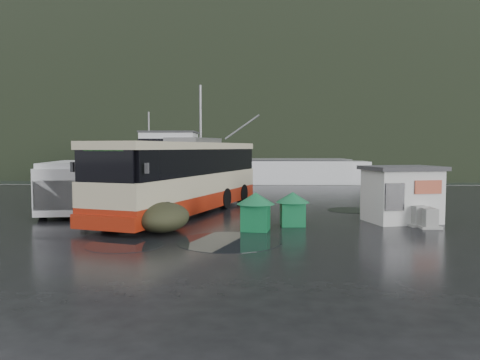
{
  "coord_description": "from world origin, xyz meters",
  "views": [
    {
      "loc": [
        3.46,
        -21.09,
        3.32
      ],
      "look_at": [
        2.87,
        2.11,
        1.7
      ],
      "focal_mm": 35.0,
      "sensor_mm": 36.0,
      "label": 1
    }
  ],
  "objects_px": {
    "fishing_trawler": "(232,179)",
    "jersey_barrier_c": "(425,226)",
    "coach_bus": "(185,213)",
    "ticket_kiosk": "(401,222)",
    "dome_tent": "(163,231)",
    "waste_bin_left": "(256,230)",
    "jersey_barrier_a": "(378,221)",
    "jersey_barrier_b": "(411,224)",
    "white_van": "(72,212)",
    "waste_bin_right": "(292,225)"
  },
  "relations": [
    {
      "from": "fishing_trawler",
      "to": "jersey_barrier_c",
      "type": "bearing_deg",
      "value": -72.5
    },
    {
      "from": "coach_bus",
      "to": "ticket_kiosk",
      "type": "xyz_separation_m",
      "value": [
        10.07,
        -2.66,
        0.0
      ]
    },
    {
      "from": "dome_tent",
      "to": "waste_bin_left",
      "type": "bearing_deg",
      "value": 5.43
    },
    {
      "from": "jersey_barrier_a",
      "to": "fishing_trawler",
      "type": "bearing_deg",
      "value": 105.53
    },
    {
      "from": "coach_bus",
      "to": "jersey_barrier_a",
      "type": "distance_m",
      "value": 9.41
    },
    {
      "from": "ticket_kiosk",
      "to": "jersey_barrier_b",
      "type": "relative_size",
      "value": 1.83
    },
    {
      "from": "white_van",
      "to": "jersey_barrier_a",
      "type": "distance_m",
      "value": 15.11
    },
    {
      "from": "jersey_barrier_b",
      "to": "jersey_barrier_c",
      "type": "relative_size",
      "value": 1.06
    },
    {
      "from": "waste_bin_left",
      "to": "jersey_barrier_b",
      "type": "height_order",
      "value": "waste_bin_left"
    },
    {
      "from": "coach_bus",
      "to": "fishing_trawler",
      "type": "distance_m",
      "value": 25.74
    },
    {
      "from": "coach_bus",
      "to": "dome_tent",
      "type": "height_order",
      "value": "coach_bus"
    },
    {
      "from": "waste_bin_right",
      "to": "dome_tent",
      "type": "distance_m",
      "value": 5.48
    },
    {
      "from": "jersey_barrier_a",
      "to": "jersey_barrier_b",
      "type": "bearing_deg",
      "value": -34.07
    },
    {
      "from": "dome_tent",
      "to": "waste_bin_right",
      "type": "bearing_deg",
      "value": 16.45
    },
    {
      "from": "coach_bus",
      "to": "fishing_trawler",
      "type": "height_order",
      "value": "fishing_trawler"
    },
    {
      "from": "ticket_kiosk",
      "to": "jersey_barrier_b",
      "type": "height_order",
      "value": "ticket_kiosk"
    },
    {
      "from": "coach_bus",
      "to": "ticket_kiosk",
      "type": "height_order",
      "value": "coach_bus"
    },
    {
      "from": "waste_bin_left",
      "to": "jersey_barrier_b",
      "type": "xyz_separation_m",
      "value": [
        6.76,
        1.7,
        0.0
      ]
    },
    {
      "from": "white_van",
      "to": "waste_bin_right",
      "type": "bearing_deg",
      "value": -27.76
    },
    {
      "from": "coach_bus",
      "to": "jersey_barrier_b",
      "type": "height_order",
      "value": "coach_bus"
    },
    {
      "from": "coach_bus",
      "to": "ticket_kiosk",
      "type": "distance_m",
      "value": 10.41
    },
    {
      "from": "waste_bin_left",
      "to": "jersey_barrier_b",
      "type": "distance_m",
      "value": 6.97
    },
    {
      "from": "fishing_trawler",
      "to": "ticket_kiosk",
      "type": "bearing_deg",
      "value": -73.01
    },
    {
      "from": "jersey_barrier_a",
      "to": "jersey_barrier_c",
      "type": "distance_m",
      "value": 2.15
    },
    {
      "from": "waste_bin_left",
      "to": "jersey_barrier_c",
      "type": "relative_size",
      "value": 0.93
    },
    {
      "from": "ticket_kiosk",
      "to": "fishing_trawler",
      "type": "distance_m",
      "value": 29.69
    },
    {
      "from": "waste_bin_right",
      "to": "ticket_kiosk",
      "type": "relative_size",
      "value": 0.45
    },
    {
      "from": "white_van",
      "to": "jersey_barrier_c",
      "type": "distance_m",
      "value": 16.97
    },
    {
      "from": "waste_bin_right",
      "to": "jersey_barrier_a",
      "type": "height_order",
      "value": "waste_bin_right"
    },
    {
      "from": "white_van",
      "to": "fishing_trawler",
      "type": "relative_size",
      "value": 0.22
    },
    {
      "from": "coach_bus",
      "to": "fishing_trawler",
      "type": "relative_size",
      "value": 0.48
    },
    {
      "from": "waste_bin_left",
      "to": "fishing_trawler",
      "type": "xyz_separation_m",
      "value": [
        -2.28,
        30.65,
        0.0
      ]
    },
    {
      "from": "waste_bin_right",
      "to": "dome_tent",
      "type": "bearing_deg",
      "value": -163.55
    },
    {
      "from": "coach_bus",
      "to": "waste_bin_right",
      "type": "height_order",
      "value": "coach_bus"
    },
    {
      "from": "jersey_barrier_a",
      "to": "white_van",
      "type": "bearing_deg",
      "value": 170.66
    },
    {
      "from": "coach_bus",
      "to": "white_van",
      "type": "relative_size",
      "value": 2.16
    },
    {
      "from": "waste_bin_left",
      "to": "fishing_trawler",
      "type": "bearing_deg",
      "value": 94.25
    },
    {
      "from": "waste_bin_right",
      "to": "jersey_barrier_c",
      "type": "height_order",
      "value": "waste_bin_right"
    },
    {
      "from": "waste_bin_left",
      "to": "dome_tent",
      "type": "distance_m",
      "value": 3.69
    },
    {
      "from": "white_van",
      "to": "jersey_barrier_c",
      "type": "xyz_separation_m",
      "value": [
        16.53,
        -3.87,
        0.0
      ]
    },
    {
      "from": "white_van",
      "to": "dome_tent",
      "type": "distance_m",
      "value": 7.8
    },
    {
      "from": "white_van",
      "to": "dome_tent",
      "type": "height_order",
      "value": "white_van"
    },
    {
      "from": "coach_bus",
      "to": "white_van",
      "type": "xyz_separation_m",
      "value": [
        -5.81,
        0.04,
        0.0
      ]
    },
    {
      "from": "waste_bin_left",
      "to": "ticket_kiosk",
      "type": "bearing_deg",
      "value": 19.34
    },
    {
      "from": "jersey_barrier_b",
      "to": "fishing_trawler",
      "type": "height_order",
      "value": "fishing_trawler"
    },
    {
      "from": "white_van",
      "to": "waste_bin_left",
      "type": "distance_m",
      "value": 10.61
    },
    {
      "from": "ticket_kiosk",
      "to": "fishing_trawler",
      "type": "xyz_separation_m",
      "value": [
        -8.78,
        28.36,
        0.0
      ]
    },
    {
      "from": "coach_bus",
      "to": "white_van",
      "type": "bearing_deg",
      "value": -161.92
    },
    {
      "from": "white_van",
      "to": "waste_bin_left",
      "type": "bearing_deg",
      "value": -36.7
    },
    {
      "from": "ticket_kiosk",
      "to": "jersey_barrier_a",
      "type": "distance_m",
      "value": 1.0
    }
  ]
}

